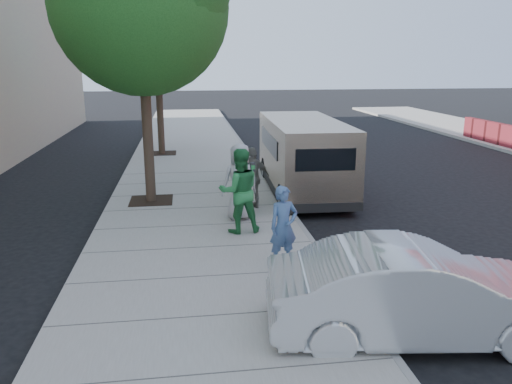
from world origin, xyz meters
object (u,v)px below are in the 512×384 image
person_officer (283,226)px  person_green_shirt (239,191)px  person_gray_shirt (240,182)px  parking_meter (249,178)px  sedan (416,293)px  tree_far (158,39)px  person_striped_polo (253,178)px  van (303,155)px

person_officer → person_green_shirt: (-0.62, 2.08, 0.19)m
person_gray_shirt → parking_meter: bearing=163.9°
sedan → person_gray_shirt: 6.02m
parking_meter → person_gray_shirt: size_ratio=0.75×
tree_far → person_officer: bearing=-77.6°
tree_far → person_green_shirt: size_ratio=3.31×
person_officer → person_gray_shirt: size_ratio=0.83×
person_green_shirt → person_striped_polo: bearing=-112.7°
person_gray_shirt → person_striped_polo: person_gray_shirt is taller
sedan → person_officer: (-1.47, 2.62, 0.22)m
person_green_shirt → sedan: bearing=107.9°
parking_meter → van: size_ratio=0.23×
tree_far → person_striped_polo: tree_far is taller
parking_meter → person_green_shirt: 1.03m
person_officer → person_green_shirt: size_ratio=0.81×
parking_meter → person_striped_polo: 0.96m
parking_meter → person_officer: person_officer is taller
van → person_officer: (-1.77, -5.96, -0.26)m
sedan → person_officer: person_officer is taller
parking_meter → van: bearing=48.5°
parking_meter → person_officer: 3.07m
tree_far → sedan: (4.25, -15.30, -4.16)m
van → sedan: bearing=-90.1°
van → sedan: 8.60m
van → person_gray_shirt: 3.69m
van → person_gray_shirt: size_ratio=3.24×
person_gray_shirt → tree_far: bearing=-90.6°
tree_far → person_gray_shirt: (2.29, -9.63, -3.78)m
parking_meter → person_green_shirt: person_green_shirt is taller
sedan → person_gray_shirt: size_ratio=2.28×
van → person_gray_shirt: bearing=-126.1°
tree_far → person_green_shirt: tree_far is taller
tree_far → parking_meter: size_ratio=4.53×
sedan → person_striped_polo: (-1.53, 6.58, 0.26)m
tree_far → parking_meter: 10.62m
van → person_green_shirt: (-2.39, -3.88, -0.07)m
person_gray_shirt → person_striped_polo: size_ratio=1.15×
person_striped_polo → person_gray_shirt: bearing=47.8°
person_gray_shirt → person_striped_polo: 1.01m
sedan → person_green_shirt: person_green_shirt is taller
person_gray_shirt → person_green_shirt: bearing=68.9°
parking_meter → person_gray_shirt: bearing=171.4°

